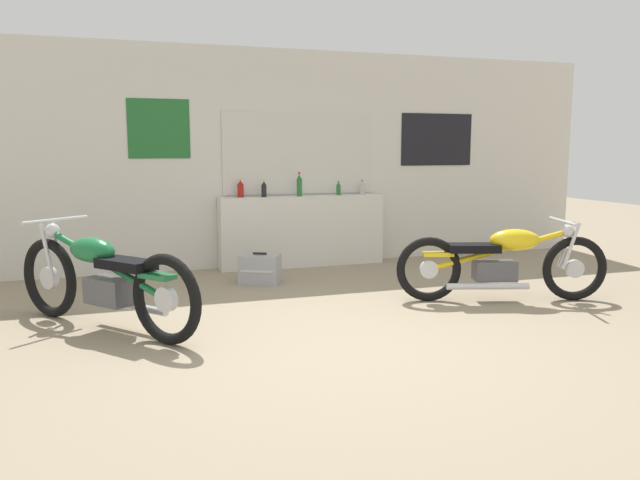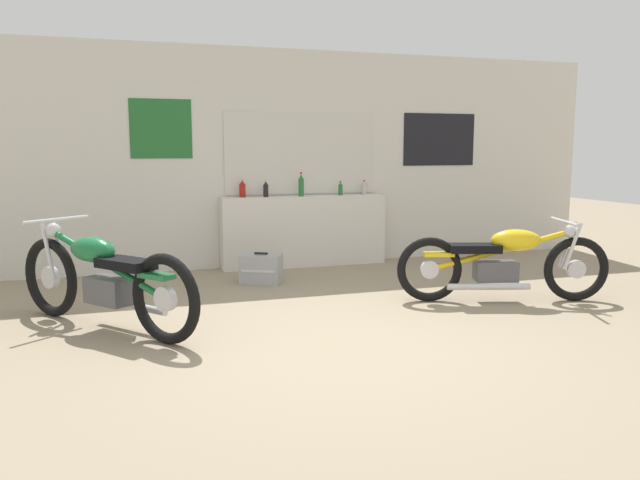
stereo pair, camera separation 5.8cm
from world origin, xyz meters
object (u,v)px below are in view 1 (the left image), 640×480
at_px(bottle_center, 299,186).
at_px(hard_case_silver, 260,269).
at_px(motorcycle_green, 103,279).
at_px(bottle_leftmost, 241,189).
at_px(bottle_right_center, 339,189).
at_px(motorcycle_yellow, 502,261).
at_px(bottle_left_center, 264,189).
at_px(bottle_rightmost, 362,188).

distance_m(bottle_center, hard_case_silver, 1.43).
bearing_deg(motorcycle_green, bottle_leftmost, 54.38).
distance_m(bottle_leftmost, bottle_right_center, 1.31).
bearing_deg(bottle_right_center, motorcycle_yellow, -70.70).
height_order(bottle_left_center, bottle_rightmost, bottle_left_center).
bearing_deg(motorcycle_green, bottle_right_center, 37.41).
height_order(bottle_center, motorcycle_green, bottle_center).
xyz_separation_m(motorcycle_green, hard_case_silver, (1.68, 1.39, -0.27)).
distance_m(bottle_leftmost, bottle_left_center, 0.30).
distance_m(motorcycle_green, hard_case_silver, 2.19).
distance_m(bottle_leftmost, bottle_rightmost, 1.67).
bearing_deg(bottle_left_center, bottle_center, -2.05).
relative_size(bottle_rightmost, hard_case_silver, 0.35).
bearing_deg(bottle_leftmost, motorcycle_yellow, -49.09).
height_order(bottle_leftmost, motorcycle_yellow, bottle_leftmost).
bearing_deg(bottle_rightmost, bottle_leftmost, -179.45).
relative_size(bottle_leftmost, motorcycle_yellow, 0.11).
height_order(motorcycle_yellow, hard_case_silver, motorcycle_yellow).
relative_size(motorcycle_green, hard_case_silver, 3.36).
bearing_deg(bottle_left_center, bottle_right_center, 0.13).
bearing_deg(bottle_rightmost, hard_case_silver, -150.50).
bearing_deg(motorcycle_yellow, bottle_leftmost, 130.91).
relative_size(motorcycle_yellow, hard_case_silver, 3.88).
distance_m(bottle_left_center, motorcycle_yellow, 3.15).
relative_size(bottle_left_center, bottle_center, 0.70).
distance_m(bottle_leftmost, motorcycle_yellow, 3.37).
bearing_deg(motorcycle_green, bottle_rightmost, 34.93).
bearing_deg(bottle_left_center, motorcycle_green, -130.70).
bearing_deg(bottle_leftmost, bottle_left_center, -8.33).
bearing_deg(motorcycle_yellow, bottle_rightmost, 101.22).
xyz_separation_m(bottle_left_center, bottle_right_center, (1.01, 0.00, -0.01)).
bearing_deg(motorcycle_green, motorcycle_yellow, -3.05).
relative_size(bottle_leftmost, bottle_left_center, 1.07).
distance_m(bottle_left_center, motorcycle_green, 3.03).
xyz_separation_m(bottle_left_center, bottle_center, (0.46, -0.02, 0.04)).
bearing_deg(bottle_rightmost, bottle_left_center, -177.55).
height_order(bottle_rightmost, motorcycle_green, bottle_rightmost).
relative_size(bottle_rightmost, motorcycle_yellow, 0.09).
height_order(bottle_center, bottle_right_center, bottle_center).
bearing_deg(motorcycle_green, bottle_center, 42.95).
xyz_separation_m(bottle_left_center, bottle_rightmost, (1.37, 0.06, -0.01)).
height_order(motorcycle_green, hard_case_silver, motorcycle_green).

